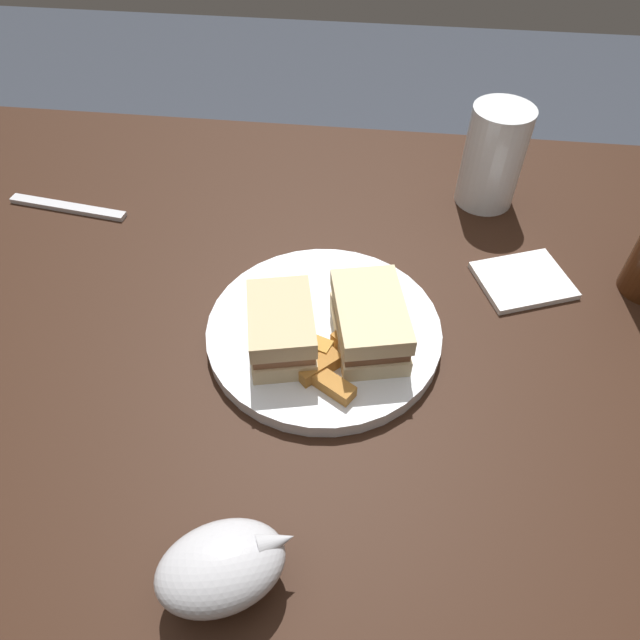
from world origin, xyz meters
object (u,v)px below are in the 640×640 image
plate (324,334)px  napkin (523,280)px  sandwich_half_right (370,322)px  fork (68,207)px  pint_glass (492,163)px  sandwich_half_left (281,329)px  gravy_boat (223,567)px

plate → napkin: size_ratio=2.45×
sandwich_half_right → napkin: 0.23m
sandwich_half_right → fork: size_ratio=0.71×
plate → fork: plate is taller
plate → napkin: 0.27m
plate → fork: size_ratio=1.50×
sandwich_half_right → pint_glass: (0.15, 0.31, 0.02)m
plate → fork: 0.44m
plate → pint_glass: pint_glass is taller
sandwich_half_left → pint_glass: 0.41m
pint_glass → fork: size_ratio=0.79×
fork → sandwich_half_left: bearing=-25.5°
gravy_boat → fork: size_ratio=0.71×
sandwich_half_right → fork: bearing=155.0°
sandwich_half_left → gravy_boat: sandwich_half_left is taller
plate → sandwich_half_left: bearing=-144.4°
fork → pint_glass: bearing=16.6°
plate → napkin: (0.24, 0.12, -0.00)m
sandwich_half_left → sandwich_half_right: 0.10m
napkin → fork: (-0.64, 0.08, -0.00)m
sandwich_half_left → sandwich_half_right: size_ratio=0.89×
sandwich_half_right → pint_glass: size_ratio=0.90×
sandwich_half_right → pint_glass: bearing=63.6°
sandwich_half_left → napkin: sandwich_half_left is taller
sandwich_half_right → pint_glass: 0.34m
napkin → gravy_boat: bearing=-125.8°
sandwich_half_right → fork: (-0.45, 0.21, -0.04)m
pint_glass → fork: (-0.60, -0.10, -0.06)m
plate → gravy_boat: gravy_boat is taller
sandwich_half_left → gravy_boat: bearing=-91.5°
pint_glass → fork: pint_glass is taller
plate → napkin: bearing=27.0°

